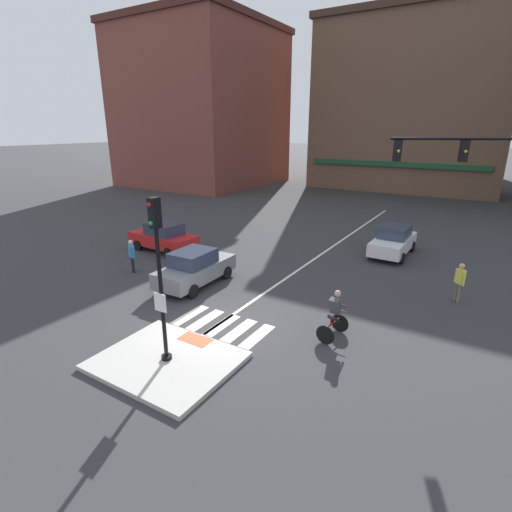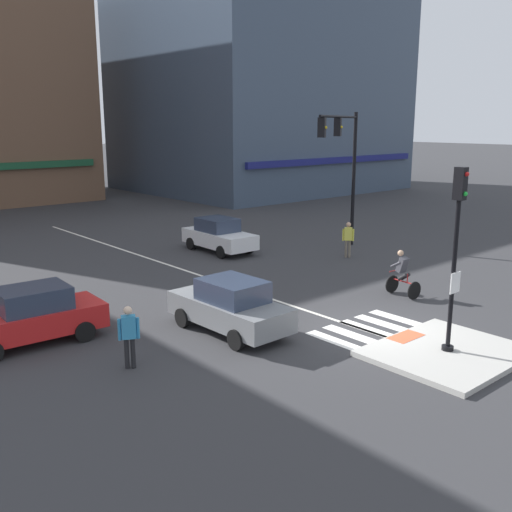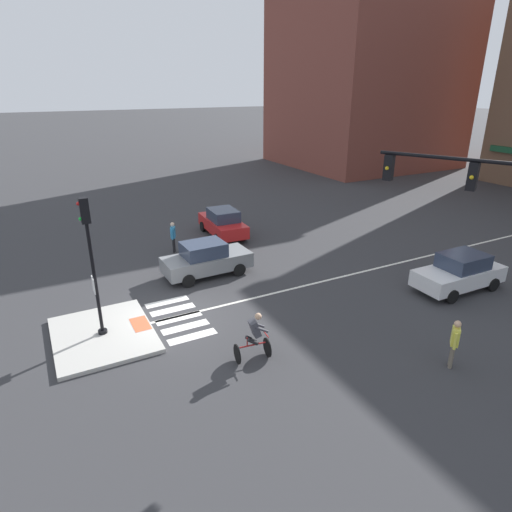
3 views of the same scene
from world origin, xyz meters
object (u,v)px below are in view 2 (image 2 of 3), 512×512
signal_pole (456,243)px  traffic_light_mast (345,155)px  car_white_eastbound_far (219,235)px  car_red_cross_left (31,316)px  pedestrian_at_curb_left (129,332)px  pedestrian_waiting_far_side (348,237)px  cyclist (402,273)px  car_grey_westbound_near (230,306)px

signal_pole → traffic_light_mast: size_ratio=0.74×
car_white_eastbound_far → car_red_cross_left: size_ratio=0.99×
pedestrian_at_curb_left → pedestrian_waiting_far_side: size_ratio=1.00×
signal_pole → cyclist: bearing=48.0°
car_white_eastbound_far → pedestrian_waiting_far_side: size_ratio=2.48×
cyclist → car_white_eastbound_far: bearing=92.6°
traffic_light_mast → car_white_eastbound_far: 7.16m
car_white_eastbound_far → car_grey_westbound_near: bearing=-125.6°
car_red_cross_left → pedestrian_at_curb_left: (1.25, -3.43, 0.17)m
car_red_cross_left → pedestrian_waiting_far_side: (15.24, 1.19, 0.17)m
car_white_eastbound_far → traffic_light_mast: bearing=-42.7°
signal_pole → cyclist: size_ratio=2.94×
signal_pole → car_white_eastbound_far: bearing=77.3°
traffic_light_mast → pedestrian_at_curb_left: size_ratio=4.00×
signal_pole → car_white_eastbound_far: 15.06m
traffic_light_mast → pedestrian_at_curb_left: traffic_light_mast is taller
traffic_light_mast → cyclist: bearing=-122.1°
car_red_cross_left → pedestrian_at_curb_left: pedestrian_at_curb_left is taller
traffic_light_mast → car_red_cross_left: traffic_light_mast is taller
car_grey_westbound_near → car_white_eastbound_far: bearing=54.4°
traffic_light_mast → pedestrian_at_curb_left: 16.09m
cyclist → pedestrian_waiting_far_side: 6.29m
car_grey_westbound_near → car_red_cross_left: bearing=148.4°
traffic_light_mast → pedestrian_at_curb_left: bearing=-159.3°
car_grey_westbound_near → pedestrian_at_curb_left: pedestrian_at_curb_left is taller
traffic_light_mast → pedestrian_at_curb_left: (-14.64, -5.55, -3.72)m
pedestrian_at_curb_left → car_red_cross_left: bearing=110.0°
traffic_light_mast → cyclist: size_ratio=3.98×
car_white_eastbound_far → pedestrian_at_curb_left: 14.04m
pedestrian_at_curb_left → car_grey_westbound_near: bearing=6.6°
car_white_eastbound_far → car_grey_westbound_near: (-6.59, -9.20, 0.00)m
signal_pole → car_grey_westbound_near: 6.68m
car_red_cross_left → pedestrian_waiting_far_side: pedestrian_waiting_far_side is taller
car_red_cross_left → pedestrian_waiting_far_side: bearing=4.5°
signal_pole → pedestrian_waiting_far_side: (7.04, 9.52, -2.14)m
pedestrian_at_curb_left → car_white_eastbound_far: bearing=43.2°
traffic_light_mast → car_red_cross_left: (-15.89, -2.12, -3.89)m
pedestrian_waiting_far_side → cyclist: bearing=-121.6°
cyclist → pedestrian_at_curb_left: cyclist is taller
traffic_light_mast → car_grey_westbound_near: bearing=-155.0°
car_white_eastbound_far → signal_pole: bearing=-102.7°
car_white_eastbound_far → pedestrian_waiting_far_side: (3.77, -5.00, 0.17)m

